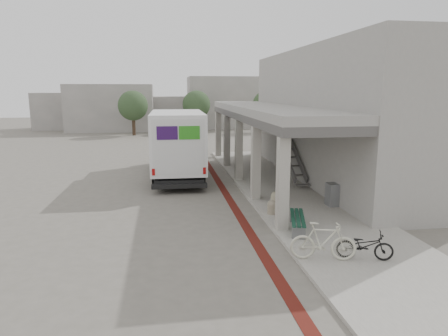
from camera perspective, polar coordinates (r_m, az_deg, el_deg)
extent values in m
plane|color=#625C54|center=(17.04, -2.06, -5.45)|extent=(120.00, 120.00, 0.00)
cube|color=#501610|center=(19.08, 0.23, -3.62)|extent=(0.35, 40.00, 0.01)
cube|color=gray|center=(17.91, 10.80, -4.63)|extent=(4.40, 28.00, 0.12)
cube|color=gray|center=(22.72, 15.38, 7.29)|extent=(4.30, 17.00, 7.00)
cube|color=#4F4D4A|center=(21.48, 6.12, 7.43)|extent=(3.40, 16.90, 0.35)
cube|color=gray|center=(21.46, 6.14, 8.36)|extent=(3.40, 16.90, 0.35)
cube|color=gray|center=(50.65, -15.81, 8.31)|extent=(10.00, 6.00, 5.50)
cube|color=gray|center=(54.31, -7.84, 7.99)|extent=(8.00, 6.00, 4.00)
cube|color=gray|center=(52.84, -0.12, 9.36)|extent=(9.00, 6.00, 6.50)
cube|color=gray|center=(54.66, -21.70, 7.59)|extent=(7.00, 5.00, 4.50)
cylinder|color=#38281C|center=(44.49, -12.77, 6.12)|extent=(0.36, 0.36, 2.40)
sphere|color=#2A3F25|center=(44.37, -12.88, 8.69)|extent=(3.20, 3.20, 3.20)
cylinder|color=#38281C|center=(46.53, -3.92, 6.57)|extent=(0.36, 0.36, 2.40)
sphere|color=#2A3F25|center=(46.42, -3.95, 9.03)|extent=(3.20, 3.20, 3.20)
cylinder|color=#38281C|center=(46.90, 6.03, 6.57)|extent=(0.36, 0.36, 2.40)
sphere|color=#2A3F25|center=(46.79, 6.08, 9.01)|extent=(3.20, 3.20, 3.20)
cube|color=black|center=(22.95, -6.61, -0.02)|extent=(2.55, 8.01, 0.34)
cube|color=silver|center=(21.66, -6.66, 4.04)|extent=(2.85, 5.97, 2.96)
cube|color=silver|center=(25.58, -6.81, 4.73)|extent=(2.77, 2.22, 2.62)
cube|color=silver|center=(26.89, -6.80, 2.96)|extent=(2.52, 0.73, 0.91)
cube|color=black|center=(26.43, -6.87, 6.29)|extent=(2.51, 0.60, 1.19)
cube|color=black|center=(18.96, -6.38, -2.56)|extent=(2.62, 0.34, 0.20)
cube|color=#30104D|center=(22.42, -10.25, 5.49)|extent=(0.05, 1.59, 0.85)
cube|color=#2C881D|center=(20.72, -10.46, 5.04)|extent=(0.05, 1.59, 0.85)
cube|color=#30104D|center=(18.61, -8.13, 4.97)|extent=(0.97, 0.05, 0.63)
cube|color=#2C881D|center=(18.63, -4.97, 5.04)|extent=(0.97, 0.05, 0.63)
cylinder|color=black|center=(25.86, -9.38, 1.29)|extent=(0.34, 1.03, 1.02)
cylinder|color=black|center=(25.89, -4.09, 1.42)|extent=(0.34, 1.03, 1.02)
cylinder|color=black|center=(20.73, -9.80, -1.15)|extent=(0.34, 1.03, 1.02)
cylinder|color=black|center=(20.76, -3.20, -0.99)|extent=(0.34, 1.03, 1.02)
cube|color=slate|center=(13.24, 10.63, -9.05)|extent=(0.44, 0.21, 0.43)
cube|color=slate|center=(14.84, 10.28, -6.81)|extent=(0.44, 0.21, 0.43)
cube|color=#133A29|center=(13.95, 9.82, -6.94)|extent=(0.68, 1.99, 0.05)
cube|color=#133A29|center=(13.96, 10.48, -6.95)|extent=(0.68, 1.99, 0.05)
cube|color=#133A29|center=(13.97, 11.13, -6.96)|extent=(0.68, 1.99, 0.05)
cylinder|color=gray|center=(17.00, 7.30, -4.53)|extent=(0.36, 0.36, 0.36)
sphere|color=gray|center=(16.96, 7.31, -3.95)|extent=(0.36, 0.36, 0.36)
cylinder|color=gray|center=(15.67, 6.86, -5.87)|extent=(0.36, 0.36, 0.36)
sphere|color=gray|center=(15.62, 6.88, -5.23)|extent=(0.36, 0.36, 0.36)
cube|color=gray|center=(17.17, 15.21, -3.68)|extent=(0.43, 0.57, 0.94)
imported|color=black|center=(12.16, 19.48, -10.38)|extent=(1.66, 1.03, 0.82)
imported|color=beige|center=(11.73, 14.00, -10.12)|extent=(1.91, 0.97, 1.11)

